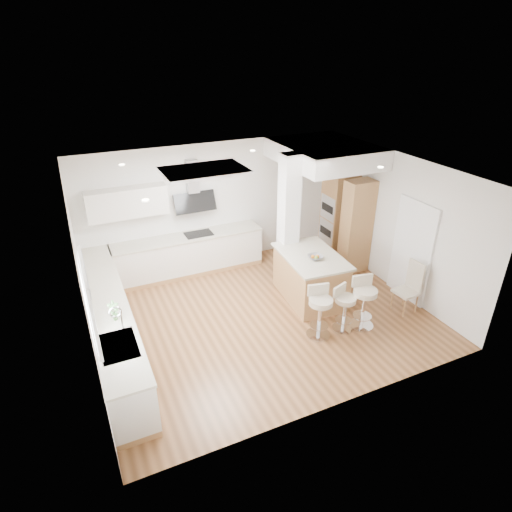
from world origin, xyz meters
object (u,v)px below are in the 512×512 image
bar_stool_b (344,306)px  dining_chair (410,285)px  bar_stool_a (320,309)px  bar_stool_c (364,300)px  peninsula (310,276)px

bar_stool_b → dining_chair: 1.52m
bar_stool_a → dining_chair: 2.01m
bar_stool_b → bar_stool_c: size_ratio=0.88×
bar_stool_a → bar_stool_b: bar_stool_a is taller
peninsula → dining_chair: 1.92m
peninsula → dining_chair: size_ratio=1.62×
peninsula → bar_stool_c: 1.29m
bar_stool_a → bar_stool_c: (0.87, -0.09, 0.01)m
peninsula → bar_stool_b: 1.17m
bar_stool_b → dining_chair: size_ratio=0.85×
peninsula → dining_chair: peninsula is taller
peninsula → dining_chair: (1.52, -1.17, 0.06)m
bar_stool_c → dining_chair: (1.14, 0.06, -0.01)m
bar_stool_c → dining_chair: dining_chair is taller
peninsula → bar_stool_b: bearing=-85.7°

